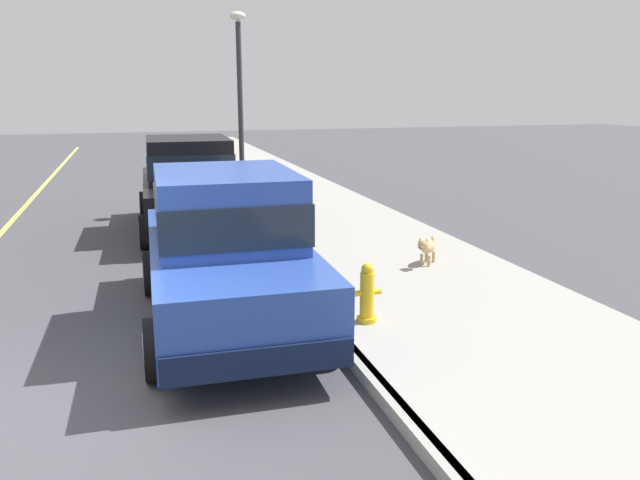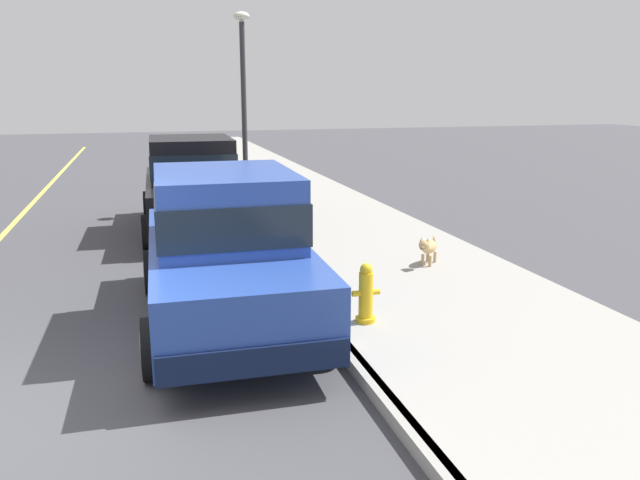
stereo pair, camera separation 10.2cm
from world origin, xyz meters
TOP-DOWN VIEW (x-y plane):
  - ground_plane at (0.00, 0.00)m, footprint 80.00×80.00m
  - curb at (3.20, 0.00)m, footprint 0.16×64.00m
  - sidewalk at (5.00, 0.00)m, footprint 3.60×64.00m
  - car_blue_sedan at (2.11, 1.92)m, footprint 2.10×4.63m
  - car_black_sedan at (2.14, 7.43)m, footprint 2.10×4.63m
  - dog_tan at (5.45, 3.24)m, footprint 0.54×0.60m
  - fire_hydrant at (3.65, 1.16)m, footprint 0.34×0.24m
  - street_lamp at (3.55, 9.29)m, footprint 0.36×0.36m

SIDE VIEW (x-z plane):
  - ground_plane at x=0.00m, z-range 0.00..0.00m
  - curb at x=3.20m, z-range 0.00..0.14m
  - sidewalk at x=5.00m, z-range 0.00..0.14m
  - dog_tan at x=5.45m, z-range 0.18..0.67m
  - fire_hydrant at x=3.65m, z-range 0.11..0.84m
  - car_blue_sedan at x=2.11m, z-range 0.02..1.94m
  - car_black_sedan at x=2.14m, z-range 0.02..1.94m
  - street_lamp at x=3.55m, z-range 0.70..5.12m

